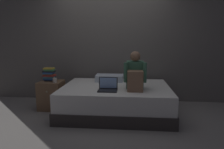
# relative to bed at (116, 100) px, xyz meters

# --- Properties ---
(ground_plane) EXTENTS (8.00, 8.00, 0.00)m
(ground_plane) POSITION_rel_bed_xyz_m (-0.20, -0.30, -0.26)
(ground_plane) COLOR gray
(wall_back) EXTENTS (5.60, 0.10, 2.70)m
(wall_back) POSITION_rel_bed_xyz_m (-0.20, 0.90, 1.09)
(wall_back) COLOR #605B56
(wall_back) RESTS_ON ground_plane
(bed) EXTENTS (2.00, 1.50, 0.52)m
(bed) POSITION_rel_bed_xyz_m (0.00, 0.00, 0.00)
(bed) COLOR #332D2B
(bed) RESTS_ON ground_plane
(nightstand) EXTENTS (0.44, 0.46, 0.56)m
(nightstand) POSITION_rel_bed_xyz_m (-1.30, 0.12, 0.02)
(nightstand) COLOR brown
(nightstand) RESTS_ON ground_plane
(person_sitting) EXTENTS (0.39, 0.44, 0.66)m
(person_sitting) POSITION_rel_bed_xyz_m (0.34, -0.20, 0.51)
(person_sitting) COLOR #38664C
(person_sitting) RESTS_ON bed
(laptop) EXTENTS (0.32, 0.23, 0.22)m
(laptop) POSITION_rel_bed_xyz_m (-0.11, -0.36, 0.32)
(laptop) COLOR black
(laptop) RESTS_ON bed
(pillow) EXTENTS (0.56, 0.36, 0.13)m
(pillow) POSITION_rel_bed_xyz_m (-0.17, 0.45, 0.33)
(pillow) COLOR silver
(pillow) RESTS_ON bed
(book_stack) EXTENTS (0.24, 0.18, 0.26)m
(book_stack) POSITION_rel_bed_xyz_m (-1.34, 0.16, 0.43)
(book_stack) COLOR black
(book_stack) RESTS_ON nightstand
(mug) EXTENTS (0.08, 0.08, 0.09)m
(mug) POSITION_rel_bed_xyz_m (-1.17, 0.00, 0.35)
(mug) COLOR #BCB2A3
(mug) RESTS_ON nightstand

